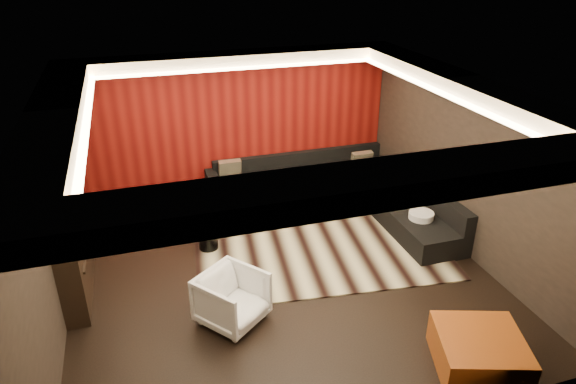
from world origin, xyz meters
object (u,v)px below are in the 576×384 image
object	(u,v)px
armchair	(232,299)
sectional_sofa	(340,192)
drum_stool	(208,238)
white_side_table	(420,226)
coffee_table	(248,218)
orange_ottoman	(479,352)

from	to	relation	value
armchair	sectional_sofa	world-z (taller)	sectional_sofa
armchair	sectional_sofa	size ratio (longest dim) A/B	0.21
sectional_sofa	drum_stool	bearing A→B (deg)	-162.42
white_side_table	coffee_table	bearing A→B (deg)	151.89
coffee_table	orange_ottoman	bearing A→B (deg)	-66.99
drum_stool	armchair	bearing A→B (deg)	-89.59
white_side_table	sectional_sofa	xyz separation A→B (m)	(-0.77, 1.60, 0.01)
armchair	orange_ottoman	bearing A→B (deg)	-71.03
armchair	sectional_sofa	xyz separation A→B (m)	(2.64, 2.70, -0.09)
drum_stool	white_side_table	distance (m)	3.51
coffee_table	white_side_table	size ratio (longest dim) A/B	2.10
coffee_table	orange_ottoman	xyz separation A→B (m)	(1.77, -4.16, 0.10)
white_side_table	drum_stool	bearing A→B (deg)	167.54
coffee_table	sectional_sofa	world-z (taller)	sectional_sofa
drum_stool	sectional_sofa	xyz separation A→B (m)	(2.66, 0.84, 0.06)
white_side_table	orange_ottoman	distance (m)	2.89
drum_stool	white_side_table	world-z (taller)	white_side_table
drum_stool	white_side_table	xyz separation A→B (m)	(3.42, -0.76, 0.05)
drum_stool	coffee_table	bearing A→B (deg)	38.34
coffee_table	drum_stool	xyz separation A→B (m)	(-0.81, -0.64, 0.09)
orange_ottoman	sectional_sofa	size ratio (longest dim) A/B	0.26
drum_stool	armchair	world-z (taller)	armchair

